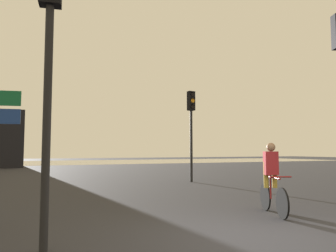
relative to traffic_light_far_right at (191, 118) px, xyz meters
name	(u,v)px	position (x,y,z in m)	size (l,w,h in m)	color
ground_plane	(266,241)	(-3.55, -9.21, -2.94)	(120.00, 120.00, 0.00)	#28282D
water_strip	(55,163)	(-3.55, 28.39, -2.94)	(80.00, 16.00, 0.01)	#9E937F
traffic_light_far_right	(191,118)	(0.00, 0.00, 0.00)	(0.35, 0.36, 4.21)	black
traffic_light_near_left	(49,37)	(-6.83, -8.41, 0.19)	(0.35, 0.37, 4.50)	black
cyclist	(272,178)	(-1.90, -7.49, -2.12)	(0.72, 1.61, 1.62)	black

